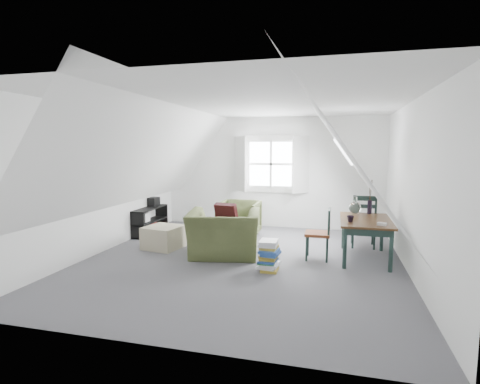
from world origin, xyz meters
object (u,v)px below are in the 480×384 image
(armchair_near, at_px, (224,256))
(magazine_stack, at_px, (269,256))
(dining_table, at_px, (365,225))
(media_shelf, at_px, (148,222))
(armchair_far, at_px, (239,237))
(dining_chair_near, at_px, (320,233))
(ottoman, at_px, (163,237))
(dining_chair_far, at_px, (364,220))

(armchair_near, xyz_separation_m, magazine_stack, (0.87, -0.56, 0.23))
(dining_table, bearing_deg, media_shelf, 174.12)
(armchair_far, distance_m, dining_table, 2.64)
(armchair_far, height_order, dining_chair_near, dining_chair_near)
(armchair_far, xyz_separation_m, dining_table, (2.38, -0.97, 0.57))
(armchair_near, height_order, armchair_far, armchair_near)
(dining_chair_near, distance_m, magazine_stack, 1.06)
(media_shelf, height_order, magazine_stack, media_shelf)
(ottoman, bearing_deg, magazine_stack, -19.98)
(armchair_near, xyz_separation_m, ottoman, (-1.21, 0.20, 0.20))
(dining_table, relative_size, dining_chair_far, 1.36)
(armchair_near, height_order, dining_chair_far, dining_chair_far)
(dining_chair_far, bearing_deg, ottoman, 30.72)
(dining_table, distance_m, media_shelf, 4.40)
(armchair_far, xyz_separation_m, dining_chair_far, (2.41, -0.19, 0.51))
(armchair_near, bearing_deg, dining_chair_near, 176.89)
(media_shelf, bearing_deg, magazine_stack, -31.16)
(dining_table, height_order, dining_chair_far, dining_chair_far)
(media_shelf, bearing_deg, ottoman, -49.79)
(armchair_near, xyz_separation_m, dining_table, (2.28, 0.41, 0.57))
(armchair_far, distance_m, dining_chair_far, 2.47)
(armchair_far, relative_size, ottoman, 1.36)
(armchair_far, bearing_deg, magazine_stack, -63.82)
(dining_chair_far, height_order, magazine_stack, dining_chair_far)
(armchair_far, bearing_deg, ottoman, -133.59)
(media_shelf, distance_m, magazine_stack, 3.37)
(dining_chair_far, relative_size, magazine_stack, 2.16)
(armchair_far, relative_size, dining_chair_near, 0.97)
(dining_table, height_order, magazine_stack, dining_table)
(dining_table, relative_size, dining_chair_near, 1.58)
(dining_table, distance_m, dining_chair_near, 0.76)
(ottoman, distance_m, media_shelf, 1.26)
(armchair_far, xyz_separation_m, magazine_stack, (0.97, -1.94, 0.23))
(armchair_near, height_order, dining_table, dining_table)
(armchair_far, bearing_deg, media_shelf, -173.55)
(armchair_far, distance_m, ottoman, 1.64)
(armchair_far, relative_size, dining_table, 0.62)
(armchair_near, xyz_separation_m, dining_chair_far, (2.31, 1.19, 0.51))
(dining_chair_near, xyz_separation_m, magazine_stack, (-0.70, -0.77, -0.21))
(ottoman, relative_size, dining_table, 0.46)
(dining_chair_far, height_order, dining_chair_near, dining_chair_far)
(ottoman, bearing_deg, media_shelf, 130.91)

